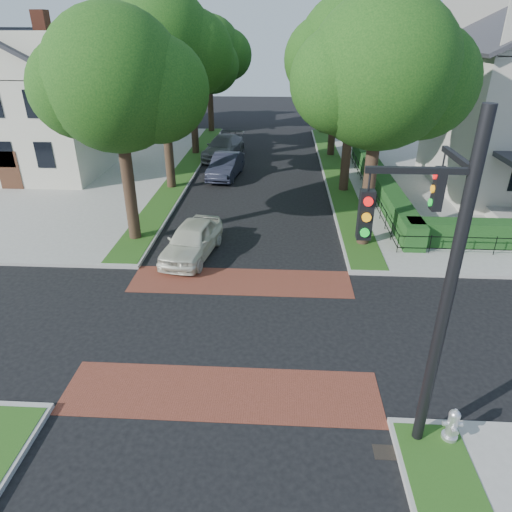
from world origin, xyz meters
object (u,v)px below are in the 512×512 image
(fire_hydrant, at_px, (452,425))
(parked_car_rear, at_px, (224,147))
(traffic_signal, at_px, (438,273))
(parked_car_front, at_px, (192,240))
(parked_car_middle, at_px, (226,166))

(fire_hydrant, bearing_deg, parked_car_rear, 97.69)
(traffic_signal, height_order, fire_hydrant, traffic_signal)
(parked_car_front, bearing_deg, traffic_signal, -43.96)
(traffic_signal, bearing_deg, parked_car_front, 126.37)
(parked_car_front, xyz_separation_m, parked_car_middle, (0.09, 12.33, 0.02))
(parked_car_rear, distance_m, fire_hydrant, 29.14)
(parked_car_middle, distance_m, parked_car_rear, 5.37)
(parked_car_front, height_order, parked_car_middle, parked_car_middle)
(parked_car_rear, bearing_deg, fire_hydrant, -62.33)
(parked_car_middle, relative_size, fire_hydrant, 5.15)
(traffic_signal, xyz_separation_m, parked_car_rear, (-7.97, 27.53, -3.87))
(traffic_signal, relative_size, fire_hydrant, 8.44)
(parked_car_front, bearing_deg, parked_car_rear, 101.93)
(traffic_signal, distance_m, parked_car_middle, 23.67)
(traffic_signal, distance_m, parked_car_rear, 28.92)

